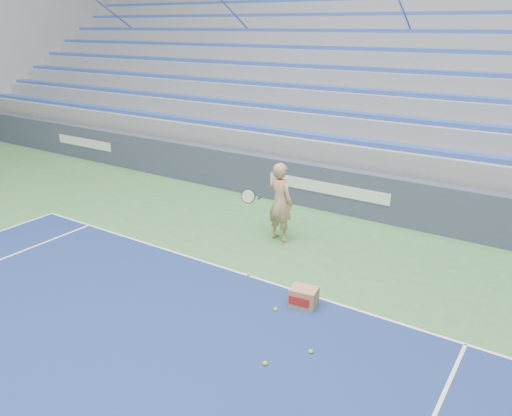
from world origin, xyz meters
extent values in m
cube|color=white|center=(0.00, 11.88, 0.01)|extent=(10.97, 0.05, 0.00)
cube|color=#383F56|center=(0.00, 15.88, 0.55)|extent=(30.00, 0.30, 1.10)
cube|color=white|center=(-9.00, 15.72, 0.60)|extent=(2.60, 0.02, 0.28)
cube|color=white|center=(0.00, 15.72, 0.60)|extent=(3.20, 0.02, 0.28)
cube|color=gray|center=(0.00, 20.43, 0.55)|extent=(30.00, 8.50, 1.10)
cube|color=gray|center=(0.00, 20.43, 1.35)|extent=(30.00, 8.50, 0.50)
cube|color=#2E4DA8|center=(0.00, 16.56, 1.66)|extent=(29.60, 0.42, 0.11)
cube|color=gray|center=(0.00, 20.86, 1.85)|extent=(30.00, 7.65, 0.50)
cube|color=#2E4DA8|center=(0.00, 17.41, 2.16)|extent=(29.60, 0.42, 0.11)
cube|color=gray|center=(0.00, 21.28, 2.35)|extent=(30.00, 6.80, 0.50)
cube|color=#2E4DA8|center=(0.00, 18.26, 2.66)|extent=(29.60, 0.42, 0.11)
cube|color=gray|center=(0.00, 21.71, 2.85)|extent=(30.00, 5.95, 0.50)
cube|color=#2E4DA8|center=(0.00, 19.11, 3.16)|extent=(29.60, 0.42, 0.11)
cube|color=gray|center=(0.00, 22.13, 3.35)|extent=(30.00, 5.10, 0.50)
cube|color=#2E4DA8|center=(0.00, 19.96, 3.66)|extent=(29.60, 0.42, 0.11)
cube|color=gray|center=(0.00, 22.56, 3.85)|extent=(30.00, 4.25, 0.50)
cube|color=#2E4DA8|center=(0.00, 20.81, 4.15)|extent=(29.60, 0.42, 0.11)
cube|color=gray|center=(0.00, 22.98, 4.35)|extent=(30.00, 3.40, 0.50)
cube|color=#2E4DA8|center=(0.00, 21.66, 4.65)|extent=(29.60, 0.42, 0.11)
cube|color=gray|center=(0.00, 23.41, 4.85)|extent=(30.00, 2.55, 0.50)
cube|color=gray|center=(-15.15, 20.43, 3.05)|extent=(0.30, 8.80, 6.10)
cube|color=gray|center=(0.00, 24.98, 3.65)|extent=(31.00, 0.40, 7.30)
cylinder|color=#3357B4|center=(-12.00, 20.43, 4.60)|extent=(0.05, 8.53, 5.04)
cylinder|color=#3357B4|center=(-6.00, 20.43, 4.60)|extent=(0.05, 8.53, 5.04)
cylinder|color=#3357B4|center=(0.00, 20.43, 4.60)|extent=(0.05, 8.53, 5.04)
imported|color=tan|center=(-0.06, 13.63, 0.85)|extent=(0.69, 0.52, 1.70)
cylinder|color=black|center=(-0.41, 13.38, 0.95)|extent=(0.12, 0.27, 0.08)
cylinder|color=beige|center=(-0.51, 13.10, 1.05)|extent=(0.29, 0.16, 0.28)
torus|color=black|center=(-0.51, 13.10, 1.05)|extent=(0.31, 0.18, 0.30)
cube|color=#A4794F|center=(1.65, 11.54, 0.16)|extent=(0.48, 0.39, 0.32)
cube|color=#B21E19|center=(1.65, 11.37, 0.16)|extent=(0.34, 0.07, 0.15)
sphere|color=#A3D02A|center=(2.34, 10.47, 0.03)|extent=(0.07, 0.07, 0.07)
sphere|color=#A3D02A|center=(1.95, 9.90, 0.03)|extent=(0.07, 0.07, 0.07)
sphere|color=#A3D02A|center=(0.32, 11.89, 0.03)|extent=(0.07, 0.07, 0.07)
sphere|color=#A3D02A|center=(1.35, 11.14, 0.03)|extent=(0.07, 0.07, 0.07)
camera|label=1|loc=(4.93, 5.16, 4.35)|focal=35.00mm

